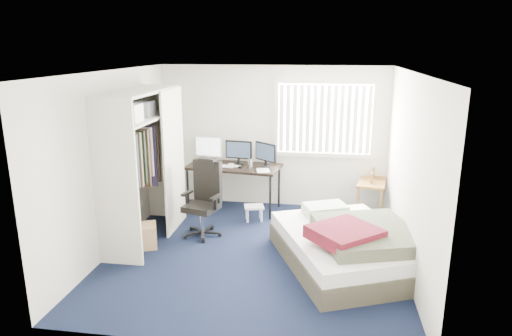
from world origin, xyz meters
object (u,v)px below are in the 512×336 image
object	(u,v)px
desk	(234,164)
nightstand	(372,184)
office_chair	(204,206)
bed	(348,245)

from	to	relation	value
desk	nightstand	xyz separation A→B (m)	(2.38, 0.09, -0.28)
office_chair	desk	bearing A→B (deg)	79.03
nightstand	bed	bearing A→B (deg)	-103.16
bed	desk	bearing A→B (deg)	134.77
bed	nightstand	bearing A→B (deg)	76.84
desk	bed	size ratio (longest dim) A/B	0.69
desk	bed	bearing A→B (deg)	-45.23
office_chair	nightstand	bearing A→B (deg)	26.39
nightstand	bed	xyz separation A→B (m)	(-0.47, -2.02, -0.25)
office_chair	bed	size ratio (longest dim) A/B	0.47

